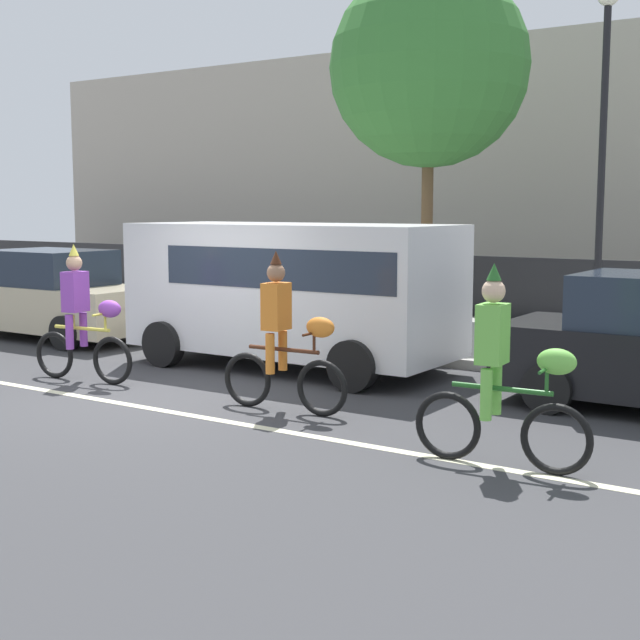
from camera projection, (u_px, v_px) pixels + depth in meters
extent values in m
plane|color=#38383A|center=(146.00, 396.00, 11.52)|extent=(80.00, 80.00, 0.00)
cube|color=beige|center=(118.00, 403.00, 11.11)|extent=(36.00, 0.14, 0.01)
cube|color=#9E9B93|center=(391.00, 332.00, 16.87)|extent=(60.00, 5.00, 0.15)
cube|color=black|center=(457.00, 288.00, 19.19)|extent=(40.00, 0.08, 1.40)
cube|color=#B2A899|center=(478.00, 175.00, 27.80)|extent=(28.00, 8.00, 6.84)
torus|color=black|center=(112.00, 361.00, 12.21)|extent=(0.67, 0.15, 0.67)
torus|color=black|center=(55.00, 355.00, 12.69)|extent=(0.67, 0.15, 0.67)
cylinder|color=#E5D84C|center=(82.00, 328.00, 12.40)|extent=(0.97, 0.16, 0.05)
cylinder|color=#E5D84C|center=(73.00, 321.00, 12.45)|extent=(0.04, 0.04, 0.18)
cylinder|color=#E5D84C|center=(105.00, 322.00, 12.19)|extent=(0.04, 0.04, 0.23)
cylinder|color=#E5D84C|center=(105.00, 314.00, 12.18)|extent=(0.09, 0.50, 0.03)
ellipsoid|color=purple|center=(110.00, 309.00, 12.13)|extent=(0.38, 0.24, 0.24)
cube|color=purple|center=(75.00, 292.00, 12.38)|extent=(0.28, 0.35, 0.56)
sphere|color=tan|center=(74.00, 263.00, 12.33)|extent=(0.22, 0.22, 0.22)
cone|color=#E5D84C|center=(74.00, 250.00, 12.30)|extent=(0.14, 0.14, 0.16)
cylinder|color=purple|center=(70.00, 332.00, 12.32)|extent=(0.11, 0.11, 0.48)
cylinder|color=purple|center=(83.00, 329.00, 12.57)|extent=(0.11, 0.11, 0.48)
torus|color=black|center=(322.00, 388.00, 10.36)|extent=(0.67, 0.12, 0.67)
torus|color=black|center=(247.00, 380.00, 10.88)|extent=(0.67, 0.12, 0.67)
cylinder|color=#4C2614|center=(284.00, 349.00, 10.57)|extent=(0.97, 0.12, 0.05)
cylinder|color=#4C2614|center=(273.00, 341.00, 10.63)|extent=(0.04, 0.04, 0.18)
cylinder|color=#4C2614|center=(314.00, 343.00, 10.34)|extent=(0.04, 0.04, 0.23)
cylinder|color=#4C2614|center=(314.00, 333.00, 10.33)|extent=(0.07, 0.50, 0.03)
ellipsoid|color=orange|center=(320.00, 327.00, 10.28)|extent=(0.37, 0.22, 0.24)
cube|color=orange|center=(276.00, 306.00, 10.55)|extent=(0.26, 0.34, 0.56)
sphere|color=#9E7051|center=(276.00, 273.00, 10.50)|extent=(0.22, 0.22, 0.22)
cone|color=#4C2614|center=(276.00, 257.00, 10.48)|extent=(0.14, 0.14, 0.16)
cylinder|color=orange|center=(270.00, 354.00, 10.50)|extent=(0.11, 0.11, 0.48)
cylinder|color=orange|center=(283.00, 350.00, 10.74)|extent=(0.11, 0.11, 0.48)
torus|color=black|center=(556.00, 439.00, 8.08)|extent=(0.67, 0.12, 0.67)
torus|color=black|center=(448.00, 426.00, 8.59)|extent=(0.67, 0.12, 0.67)
cylinder|color=#266626|center=(502.00, 389.00, 8.29)|extent=(0.97, 0.12, 0.05)
cylinder|color=#266626|center=(486.00, 378.00, 8.35)|extent=(0.04, 0.04, 0.18)
cylinder|color=#266626|center=(547.00, 381.00, 8.07)|extent=(0.04, 0.04, 0.23)
cylinder|color=#266626|center=(547.00, 369.00, 8.05)|extent=(0.07, 0.50, 0.03)
ellipsoid|color=#72CC4C|center=(557.00, 362.00, 8.00)|extent=(0.37, 0.23, 0.24)
cube|color=#72CC4C|center=(493.00, 334.00, 8.27)|extent=(0.26, 0.34, 0.56)
sphere|color=beige|center=(494.00, 291.00, 8.22)|extent=(0.22, 0.22, 0.22)
cone|color=#266626|center=(494.00, 272.00, 8.20)|extent=(0.14, 0.14, 0.16)
cylinder|color=#72CC4C|center=(486.00, 395.00, 8.22)|extent=(0.11, 0.11, 0.48)
cylinder|color=#72CC4C|center=(496.00, 389.00, 8.46)|extent=(0.11, 0.11, 0.48)
cube|color=white|center=(292.00, 287.00, 13.38)|extent=(5.00, 2.00, 1.90)
cube|color=#283342|center=(314.00, 265.00, 13.11)|extent=(3.90, 2.02, 0.56)
cylinder|color=black|center=(353.00, 366.00, 11.73)|extent=(0.70, 0.22, 0.70)
cylinder|color=black|center=(422.00, 346.00, 13.38)|extent=(0.70, 0.22, 0.70)
cylinder|color=black|center=(163.00, 344.00, 13.60)|extent=(0.70, 0.22, 0.70)
cylinder|color=black|center=(245.00, 329.00, 15.25)|extent=(0.70, 0.22, 0.70)
cube|color=beige|center=(55.00, 306.00, 16.50)|extent=(4.10, 1.72, 0.80)
cube|color=#232D3D|center=(50.00, 267.00, 16.47)|extent=(2.10, 1.58, 0.64)
cylinder|color=black|center=(65.00, 333.00, 15.13)|extent=(0.60, 0.20, 0.60)
cylinder|color=black|center=(138.00, 322.00, 16.55)|extent=(0.60, 0.20, 0.60)
cylinder|color=black|center=(47.00, 313.00, 17.95)|extent=(0.60, 0.20, 0.60)
cylinder|color=black|center=(548.00, 389.00, 10.51)|extent=(0.60, 0.20, 0.60)
cylinder|color=black|center=(592.00, 367.00, 11.93)|extent=(0.60, 0.20, 0.60)
cylinder|color=black|center=(601.00, 178.00, 14.73)|extent=(0.12, 0.12, 5.50)
cylinder|color=brown|center=(427.00, 229.00, 18.29)|extent=(0.24, 0.24, 3.66)
sphere|color=#387A33|center=(429.00, 67.00, 17.88)|extent=(4.03, 4.03, 4.03)
cylinder|color=#33333D|center=(330.00, 290.00, 19.99)|extent=(0.20, 0.20, 0.85)
cube|color=navy|center=(330.00, 259.00, 19.90)|extent=(0.32, 0.20, 0.56)
sphere|color=tan|center=(330.00, 241.00, 19.85)|extent=(0.20, 0.20, 0.20)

